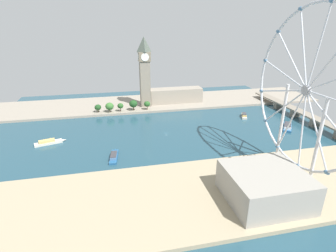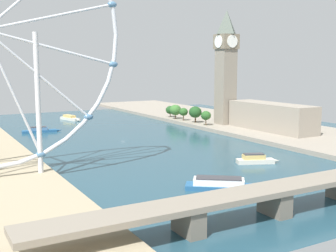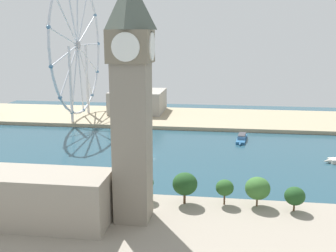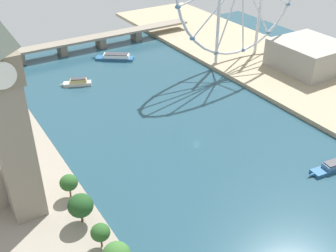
{
  "view_description": "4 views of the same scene",
  "coord_description": "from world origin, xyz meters",
  "px_view_note": "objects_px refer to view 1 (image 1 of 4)",
  "views": [
    {
      "loc": [
        266.32,
        -56.52,
        114.98
      ],
      "look_at": [
        -4.34,
        3.04,
        6.59
      ],
      "focal_mm": 28.22,
      "sensor_mm": 36.0,
      "label": 1
    },
    {
      "loc": [
        125.15,
        288.92,
        53.49
      ],
      "look_at": [
        3.84,
        74.0,
        18.53
      ],
      "focal_mm": 46.33,
      "sensor_mm": 36.0,
      "label": 2
    },
    {
      "loc": [
        -250.34,
        -44.16,
        76.75
      ],
      "look_at": [
        17.1,
        -7.23,
        16.06
      ],
      "focal_mm": 43.21,
      "sensor_mm": 36.0,
      "label": 3
    },
    {
      "loc": [
        -119.77,
        -160.85,
        132.04
      ],
      "look_at": [
        -11.7,
        12.89,
        8.63
      ],
      "focal_mm": 43.92,
      "sensor_mm": 36.0,
      "label": 4
    }
  ],
  "objects_px": {
    "parliament_block": "(176,95)",
    "tour_boat_2": "(244,116)",
    "clock_tower": "(145,71)",
    "riverside_hall": "(265,186)",
    "tour_boat_3": "(114,156)",
    "ferris_wheel": "(306,91)",
    "river_bridge": "(305,115)",
    "tour_boat_0": "(287,126)",
    "tour_boat_1": "(49,142)"
  },
  "relations": [
    {
      "from": "ferris_wheel",
      "to": "tour_boat_3",
      "type": "distance_m",
      "value": 167.35
    },
    {
      "from": "riverside_hall",
      "to": "tour_boat_2",
      "type": "xyz_separation_m",
      "value": [
        -164.88,
        71.97,
        -11.34
      ]
    },
    {
      "from": "riverside_hall",
      "to": "river_bridge",
      "type": "relative_size",
      "value": 0.23
    },
    {
      "from": "clock_tower",
      "to": "parliament_block",
      "type": "relative_size",
      "value": 1.22
    },
    {
      "from": "clock_tower",
      "to": "tour_boat_1",
      "type": "xyz_separation_m",
      "value": [
        101.67,
        -113.58,
        -50.68
      ]
    },
    {
      "from": "tour_boat_1",
      "to": "tour_boat_2",
      "type": "relative_size",
      "value": 1.31
    },
    {
      "from": "ferris_wheel",
      "to": "riverside_hall",
      "type": "xyz_separation_m",
      "value": [
        33.83,
        -46.61,
        -53.97
      ]
    },
    {
      "from": "river_bridge",
      "to": "tour_boat_0",
      "type": "distance_m",
      "value": 38.91
    },
    {
      "from": "parliament_block",
      "to": "tour_boat_0",
      "type": "bearing_deg",
      "value": 39.98
    },
    {
      "from": "river_bridge",
      "to": "tour_boat_2",
      "type": "xyz_separation_m",
      "value": [
        -30.46,
        -66.47,
        -5.83
      ]
    },
    {
      "from": "ferris_wheel",
      "to": "tour_boat_0",
      "type": "relative_size",
      "value": 3.83
    },
    {
      "from": "tour_boat_1",
      "to": "tour_boat_2",
      "type": "bearing_deg",
      "value": -7.96
    },
    {
      "from": "tour_boat_2",
      "to": "tour_boat_0",
      "type": "bearing_deg",
      "value": -122.29
    },
    {
      "from": "tour_boat_0",
      "to": "tour_boat_2",
      "type": "xyz_separation_m",
      "value": [
        -46.1,
        -31.32,
        -0.03
      ]
    },
    {
      "from": "parliament_block",
      "to": "river_bridge",
      "type": "distance_m",
      "value": 176.76
    },
    {
      "from": "tour_boat_1",
      "to": "tour_boat_3",
      "type": "height_order",
      "value": "tour_boat_1"
    },
    {
      "from": "clock_tower",
      "to": "tour_boat_1",
      "type": "relative_size",
      "value": 3.09
    },
    {
      "from": "river_bridge",
      "to": "tour_boat_2",
      "type": "height_order",
      "value": "river_bridge"
    },
    {
      "from": "tour_boat_2",
      "to": "clock_tower",
      "type": "bearing_deg",
      "value": 83.63
    },
    {
      "from": "tour_boat_0",
      "to": "tour_boat_2",
      "type": "bearing_deg",
      "value": 70.65
    },
    {
      "from": "parliament_block",
      "to": "tour_boat_1",
      "type": "relative_size",
      "value": 2.53
    },
    {
      "from": "tour_boat_1",
      "to": "parliament_block",
      "type": "bearing_deg",
      "value": 18.67
    },
    {
      "from": "clock_tower",
      "to": "ferris_wheel",
      "type": "distance_m",
      "value": 221.72
    },
    {
      "from": "riverside_hall",
      "to": "river_bridge",
      "type": "xyz_separation_m",
      "value": [
        -134.41,
        138.44,
        -5.51
      ]
    },
    {
      "from": "river_bridge",
      "to": "riverside_hall",
      "type": "bearing_deg",
      "value": -45.85
    },
    {
      "from": "tour_boat_0",
      "to": "riverside_hall",
      "type": "bearing_deg",
      "value": 175.44
    },
    {
      "from": "parliament_block",
      "to": "tour_boat_3",
      "type": "distance_m",
      "value": 183.41
    },
    {
      "from": "riverside_hall",
      "to": "parliament_block",
      "type": "bearing_deg",
      "value": -179.79
    },
    {
      "from": "clock_tower",
      "to": "river_bridge",
      "type": "distance_m",
      "value": 215.91
    },
    {
      "from": "tour_boat_1",
      "to": "tour_boat_2",
      "type": "xyz_separation_m",
      "value": [
        -32.73,
        233.51,
        0.23
      ]
    },
    {
      "from": "clock_tower",
      "to": "tour_boat_0",
      "type": "distance_m",
      "value": 196.6
    },
    {
      "from": "parliament_block",
      "to": "tour_boat_2",
      "type": "xyz_separation_m",
      "value": [
        78.16,
        72.86,
        -11.32
      ]
    },
    {
      "from": "parliament_block",
      "to": "riverside_hall",
      "type": "xyz_separation_m",
      "value": [
        243.04,
        0.89,
        0.03
      ]
    },
    {
      "from": "clock_tower",
      "to": "riverside_hall",
      "type": "height_order",
      "value": "clock_tower"
    },
    {
      "from": "clock_tower",
      "to": "riverside_hall",
      "type": "distance_m",
      "value": 241.86
    },
    {
      "from": "parliament_block",
      "to": "tour_boat_0",
      "type": "xyz_separation_m",
      "value": [
        124.26,
        104.18,
        -11.29
      ]
    },
    {
      "from": "ferris_wheel",
      "to": "river_bridge",
      "type": "xyz_separation_m",
      "value": [
        -100.59,
        91.83,
        -59.49
      ]
    },
    {
      "from": "clock_tower",
      "to": "tour_boat_1",
      "type": "height_order",
      "value": "clock_tower"
    },
    {
      "from": "tour_boat_2",
      "to": "tour_boat_3",
      "type": "relative_size",
      "value": 0.75
    },
    {
      "from": "river_bridge",
      "to": "tour_boat_3",
      "type": "height_order",
      "value": "river_bridge"
    },
    {
      "from": "riverside_hall",
      "to": "river_bridge",
      "type": "bearing_deg",
      "value": 134.15
    },
    {
      "from": "riverside_hall",
      "to": "ferris_wheel",
      "type": "bearing_deg",
      "value": 125.97
    },
    {
      "from": "clock_tower",
      "to": "tour_boat_1",
      "type": "bearing_deg",
      "value": -48.17
    },
    {
      "from": "clock_tower",
      "to": "riverside_hall",
      "type": "bearing_deg",
      "value": 11.59
    },
    {
      "from": "riverside_hall",
      "to": "tour_boat_3",
      "type": "distance_m",
      "value": 131.68
    },
    {
      "from": "riverside_hall",
      "to": "tour_boat_3",
      "type": "height_order",
      "value": "riverside_hall"
    },
    {
      "from": "clock_tower",
      "to": "tour_boat_3",
      "type": "height_order",
      "value": "clock_tower"
    },
    {
      "from": "ferris_wheel",
      "to": "tour_boat_0",
      "type": "bearing_deg",
      "value": 146.29
    },
    {
      "from": "parliament_block",
      "to": "tour_boat_0",
      "type": "distance_m",
      "value": 162.54
    },
    {
      "from": "river_bridge",
      "to": "tour_boat_1",
      "type": "bearing_deg",
      "value": -89.57
    }
  ]
}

